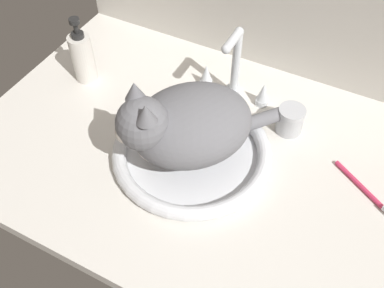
% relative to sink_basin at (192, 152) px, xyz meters
% --- Properties ---
extents(countertop, '(1.09, 0.69, 0.03)m').
position_rel_sink_basin_xyz_m(countertop, '(0.03, 0.02, -0.03)').
color(countertop, silver).
rests_on(countertop, ground).
extents(backsplash_wall, '(1.09, 0.02, 0.37)m').
position_rel_sink_basin_xyz_m(backsplash_wall, '(0.03, 0.38, 0.14)').
color(backsplash_wall, beige).
rests_on(backsplash_wall, ground).
extents(sink_basin, '(0.35, 0.35, 0.03)m').
position_rel_sink_basin_xyz_m(sink_basin, '(0.00, 0.00, 0.00)').
color(sink_basin, white).
rests_on(sink_basin, countertop).
extents(faucet, '(0.18, 0.10, 0.20)m').
position_rel_sink_basin_xyz_m(faucet, '(0.00, 0.22, 0.06)').
color(faucet, silver).
rests_on(faucet, countertop).
extents(cat, '(0.32, 0.35, 0.19)m').
position_rel_sink_basin_xyz_m(cat, '(-0.01, -0.01, 0.09)').
color(cat, slate).
rests_on(cat, sink_basin).
extents(soap_pump_bottle, '(0.06, 0.06, 0.18)m').
position_rel_sink_basin_xyz_m(soap_pump_bottle, '(-0.36, 0.11, 0.05)').
color(soap_pump_bottle, silver).
rests_on(soap_pump_bottle, countertop).
extents(metal_jar, '(0.06, 0.06, 0.07)m').
position_rel_sink_basin_xyz_m(metal_jar, '(0.16, 0.17, 0.02)').
color(metal_jar, '#B2B5BA').
rests_on(metal_jar, countertop).
extents(toothbrush, '(0.14, 0.10, 0.02)m').
position_rel_sink_basin_xyz_m(toothbrush, '(0.36, 0.08, -0.01)').
color(toothbrush, '#D83359').
rests_on(toothbrush, countertop).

